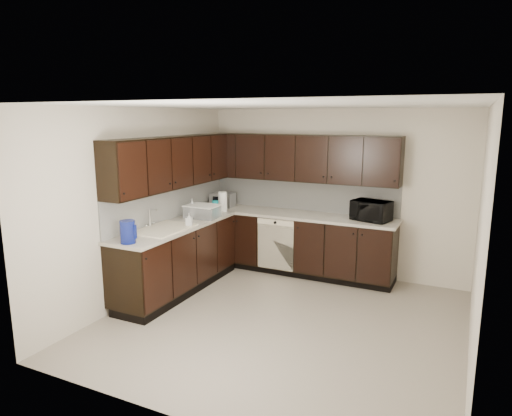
# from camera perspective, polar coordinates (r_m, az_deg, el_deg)

# --- Properties ---
(floor) EXTENTS (4.00, 4.00, 0.00)m
(floor) POSITION_cam_1_polar(r_m,az_deg,el_deg) (5.57, 3.32, -13.98)
(floor) COLOR gray
(floor) RESTS_ON ground
(ceiling) EXTENTS (4.00, 4.00, 0.00)m
(ceiling) POSITION_cam_1_polar(r_m,az_deg,el_deg) (5.04, 3.65, 12.66)
(ceiling) COLOR white
(ceiling) RESTS_ON wall_back
(wall_back) EXTENTS (4.00, 0.02, 2.50)m
(wall_back) POSITION_cam_1_polar(r_m,az_deg,el_deg) (7.02, 9.68, 1.92)
(wall_back) COLOR beige
(wall_back) RESTS_ON floor
(wall_left) EXTENTS (0.02, 4.00, 2.50)m
(wall_left) POSITION_cam_1_polar(r_m,az_deg,el_deg) (6.18, -13.94, 0.46)
(wall_left) COLOR beige
(wall_left) RESTS_ON floor
(wall_right) EXTENTS (0.02, 4.00, 2.50)m
(wall_right) POSITION_cam_1_polar(r_m,az_deg,el_deg) (4.80, 26.19, -3.49)
(wall_right) COLOR beige
(wall_right) RESTS_ON floor
(wall_front) EXTENTS (4.00, 0.02, 2.50)m
(wall_front) POSITION_cam_1_polar(r_m,az_deg,el_deg) (3.46, -9.29, -7.92)
(wall_front) COLOR beige
(wall_front) RESTS_ON floor
(lower_cabinets) EXTENTS (3.00, 2.80, 0.90)m
(lower_cabinets) POSITION_cam_1_polar(r_m,az_deg,el_deg) (6.76, -0.96, -5.58)
(lower_cabinets) COLOR black
(lower_cabinets) RESTS_ON floor
(countertop) EXTENTS (3.03, 2.83, 0.04)m
(countertop) POSITION_cam_1_polar(r_m,az_deg,el_deg) (6.63, -1.01, -1.40)
(countertop) COLOR #B5AC9E
(countertop) RESTS_ON lower_cabinets
(backsplash) EXTENTS (3.00, 2.80, 0.48)m
(backsplash) POSITION_cam_1_polar(r_m,az_deg,el_deg) (6.85, -1.79, 1.25)
(backsplash) COLOR beige
(backsplash) RESTS_ON countertop
(upper_cabinets) EXTENTS (3.00, 2.80, 0.70)m
(upper_cabinets) POSITION_cam_1_polar(r_m,az_deg,el_deg) (6.62, -1.39, 6.05)
(upper_cabinets) COLOR black
(upper_cabinets) RESTS_ON wall_back
(dishwasher) EXTENTS (0.58, 0.04, 0.78)m
(dishwasher) POSITION_cam_1_polar(r_m,az_deg,el_deg) (6.86, 2.46, -4.18)
(dishwasher) COLOR beige
(dishwasher) RESTS_ON lower_cabinets
(sink) EXTENTS (0.54, 0.82, 0.42)m
(sink) POSITION_cam_1_polar(r_m,az_deg,el_deg) (6.06, -11.51, -3.23)
(sink) COLOR beige
(sink) RESTS_ON countertop
(microwave) EXTENTS (0.59, 0.47, 0.28)m
(microwave) POSITION_cam_1_polar(r_m,az_deg,el_deg) (6.62, 14.19, -0.33)
(microwave) COLOR black
(microwave) RESTS_ON countertop
(soap_bottle_a) EXTENTS (0.11, 0.11, 0.18)m
(soap_bottle_a) POSITION_cam_1_polar(r_m,az_deg,el_deg) (6.15, -8.37, -1.46)
(soap_bottle_a) COLOR gray
(soap_bottle_a) RESTS_ON countertop
(soap_bottle_b) EXTENTS (0.11, 0.11, 0.26)m
(soap_bottle_b) POSITION_cam_1_polar(r_m,az_deg,el_deg) (6.77, -7.97, 0.07)
(soap_bottle_b) COLOR gray
(soap_bottle_b) RESTS_ON countertop
(toaster_oven) EXTENTS (0.39, 0.31, 0.23)m
(toaster_oven) POSITION_cam_1_polar(r_m,az_deg,el_deg) (7.43, -4.18, 1.03)
(toaster_oven) COLOR #AFAFB1
(toaster_oven) RESTS_ON countertop
(storage_bin) EXTENTS (0.48, 0.37, 0.18)m
(storage_bin) POSITION_cam_1_polar(r_m,az_deg,el_deg) (6.67, -6.71, -0.43)
(storage_bin) COLOR white
(storage_bin) RESTS_ON countertop
(blue_pitcher) EXTENTS (0.23, 0.23, 0.27)m
(blue_pitcher) POSITION_cam_1_polar(r_m,az_deg,el_deg) (5.49, -15.74, -2.89)
(blue_pitcher) COLOR navy
(blue_pitcher) RESTS_ON countertop
(teal_tumbler) EXTENTS (0.12, 0.12, 0.21)m
(teal_tumbler) POSITION_cam_1_polar(r_m,az_deg,el_deg) (6.83, -5.10, 0.03)
(teal_tumbler) COLOR #0D8792
(teal_tumbler) RESTS_ON countertop
(paper_towel_roll) EXTENTS (0.15, 0.15, 0.30)m
(paper_towel_roll) POSITION_cam_1_polar(r_m,az_deg,el_deg) (7.06, -4.18, 0.80)
(paper_towel_roll) COLOR white
(paper_towel_roll) RESTS_ON countertop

